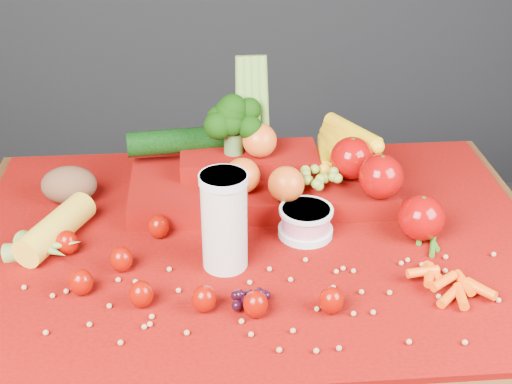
{
  "coord_description": "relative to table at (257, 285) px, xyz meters",
  "views": [
    {
      "loc": [
        -0.09,
        -1.1,
        1.49
      ],
      "look_at": [
        0.0,
        0.02,
        0.85
      ],
      "focal_mm": 50.0,
      "sensor_mm": 36.0,
      "label": 1
    }
  ],
  "objects": [
    {
      "name": "table",
      "position": [
        0.0,
        0.0,
        0.0
      ],
      "size": [
        1.1,
        0.8,
        0.75
      ],
      "color": "#37200C",
      "rests_on": "ground"
    },
    {
      "name": "red_cloth",
      "position": [
        0.0,
        0.0,
        0.1
      ],
      "size": [
        1.05,
        0.75,
        0.01
      ],
      "primitive_type": "cube",
      "color": "#750803",
      "rests_on": "table"
    },
    {
      "name": "milk_glass",
      "position": [
        -0.06,
        -0.08,
        0.2
      ],
      "size": [
        0.08,
        0.08,
        0.18
      ],
      "rotation": [
        0.0,
        0.0,
        0.14
      ],
      "color": "beige",
      "rests_on": "red_cloth"
    },
    {
      "name": "yogurt_bowl",
      "position": [
        0.09,
        0.01,
        0.14
      ],
      "size": [
        0.1,
        0.1,
        0.06
      ],
      "rotation": [
        0.0,
        0.0,
        0.01
      ],
      "color": "silver",
      "rests_on": "red_cloth"
    },
    {
      "name": "strawberry_scatter",
      "position": [
        -0.16,
        -0.13,
        0.13
      ],
      "size": [
        0.48,
        0.28,
        0.05
      ],
      "color": "#8B0602",
      "rests_on": "red_cloth"
    },
    {
      "name": "dark_grape_cluster",
      "position": [
        -0.02,
        -0.19,
        0.12
      ],
      "size": [
        0.06,
        0.05,
        0.03
      ],
      "primitive_type": null,
      "color": "black",
      "rests_on": "red_cloth"
    },
    {
      "name": "soybean_scatter",
      "position": [
        0.0,
        -0.2,
        0.11
      ],
      "size": [
        0.84,
        0.24,
        0.01
      ],
      "primitive_type": null,
      "color": "#AF7D4B",
      "rests_on": "red_cloth"
    },
    {
      "name": "corn_ear",
      "position": [
        -0.38,
        -0.01,
        0.13
      ],
      "size": [
        0.24,
        0.26,
        0.06
      ],
      "rotation": [
        0.0,
        0.0,
        1.12
      ],
      "color": "gold",
      "rests_on": "red_cloth"
    },
    {
      "name": "potato",
      "position": [
        -0.36,
        0.17,
        0.14
      ],
      "size": [
        0.11,
        0.08,
        0.08
      ],
      "primitive_type": "ellipsoid",
      "color": "#4E321F",
      "rests_on": "red_cloth"
    },
    {
      "name": "baby_carrot_pile",
      "position": [
        0.31,
        -0.18,
        0.12
      ],
      "size": [
        0.18,
        0.18,
        0.03
      ],
      "primitive_type": null,
      "color": "#EE4D08",
      "rests_on": "red_cloth"
    },
    {
      "name": "green_bean_pile",
      "position": [
        0.31,
        -0.01,
        0.11
      ],
      "size": [
        0.14,
        0.12,
        0.01
      ],
      "primitive_type": null,
      "color": "#296116",
      "rests_on": "red_cloth"
    },
    {
      "name": "produce_mound",
      "position": [
        0.06,
        0.15,
        0.17
      ],
      "size": [
        0.59,
        0.36,
        0.27
      ],
      "color": "#750803",
      "rests_on": "red_cloth"
    }
  ]
}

